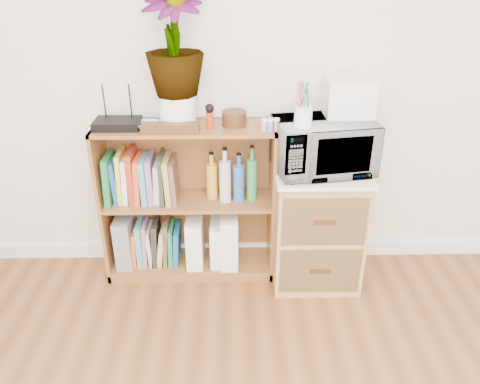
{
  "coord_description": "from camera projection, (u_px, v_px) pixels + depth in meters",
  "views": [
    {
      "loc": [
        -0.09,
        -0.34,
        1.79
      ],
      "look_at": [
        -0.05,
        1.95,
        0.62
      ],
      "focal_mm": 35.0,
      "sensor_mm": 36.0,
      "label": 1
    }
  ],
  "objects": [
    {
      "name": "skirting_board",
      "position": [
        247.0,
        249.0,
        3.09
      ],
      "size": [
        4.0,
        0.02,
        0.1
      ],
      "primitive_type": "cube",
      "color": "white",
      "rests_on": "ground"
    },
    {
      "name": "bookshelf",
      "position": [
        189.0,
        203.0,
        2.76
      ],
      "size": [
        1.0,
        0.3,
        0.95
      ],
      "primitive_type": "cube",
      "color": "brown",
      "rests_on": "ground"
    },
    {
      "name": "wicker_unit",
      "position": [
        316.0,
        226.0,
        2.76
      ],
      "size": [
        0.5,
        0.45,
        0.7
      ],
      "primitive_type": "cube",
      "color": "#9E7542",
      "rests_on": "ground"
    },
    {
      "name": "microwave",
      "position": [
        323.0,
        146.0,
        2.52
      ],
      "size": [
        0.57,
        0.43,
        0.28
      ],
      "primitive_type": "imported",
      "rotation": [
        0.0,
        0.0,
        0.17
      ],
      "color": "white",
      "rests_on": "wicker_unit"
    },
    {
      "name": "pen_cup",
      "position": [
        303.0,
        117.0,
        2.36
      ],
      "size": [
        0.09,
        0.09,
        0.1
      ],
      "primitive_type": "cylinder",
      "color": "white",
      "rests_on": "microwave"
    },
    {
      "name": "small_appliance",
      "position": [
        349.0,
        97.0,
        2.5
      ],
      "size": [
        0.25,
        0.21,
        0.2
      ],
      "primitive_type": "cube",
      "color": "white",
      "rests_on": "microwave"
    },
    {
      "name": "router",
      "position": [
        118.0,
        124.0,
        2.51
      ],
      "size": [
        0.25,
        0.17,
        0.04
      ],
      "primitive_type": "cube",
      "color": "black",
      "rests_on": "bookshelf"
    },
    {
      "name": "white_bowl",
      "position": [
        147.0,
        125.0,
        2.51
      ],
      "size": [
        0.13,
        0.13,
        0.03
      ],
      "primitive_type": "imported",
      "color": "silver",
      "rests_on": "bookshelf"
    },
    {
      "name": "plant_pot",
      "position": [
        178.0,
        110.0,
        2.53
      ],
      "size": [
        0.2,
        0.2,
        0.17
      ],
      "primitive_type": "cylinder",
      "color": "white",
      "rests_on": "bookshelf"
    },
    {
      "name": "potted_plant",
      "position": [
        174.0,
        42.0,
        2.36
      ],
      "size": [
        0.31,
        0.31,
        0.55
      ],
      "primitive_type": "imported",
      "color": "#356A2A",
      "rests_on": "plant_pot"
    },
    {
      "name": "trinket_box",
      "position": [
        171.0,
        128.0,
        2.45
      ],
      "size": [
        0.3,
        0.08,
        0.05
      ],
      "primitive_type": "cube",
      "color": "#3D2410",
      "rests_on": "bookshelf"
    },
    {
      "name": "kokeshi_doll",
      "position": [
        210.0,
        120.0,
        2.49
      ],
      "size": [
        0.04,
        0.04,
        0.09
      ],
      "primitive_type": "cylinder",
      "color": "#A22C14",
      "rests_on": "bookshelf"
    },
    {
      "name": "wooden_bowl",
      "position": [
        234.0,
        118.0,
        2.54
      ],
      "size": [
        0.13,
        0.13,
        0.08
      ],
      "primitive_type": "cylinder",
      "color": "#37200F",
      "rests_on": "bookshelf"
    },
    {
      "name": "paint_jars",
      "position": [
        270.0,
        126.0,
        2.46
      ],
      "size": [
        0.12,
        0.04,
        0.06
      ],
      "primitive_type": "cube",
      "color": "#DE7B85",
      "rests_on": "bookshelf"
    },
    {
      "name": "file_box",
      "position": [
        126.0,
        238.0,
        2.87
      ],
      "size": [
        0.1,
        0.26,
        0.32
      ],
      "primitive_type": "cube",
      "color": "gray",
      "rests_on": "bookshelf"
    },
    {
      "name": "magazine_holder_left",
      "position": [
        195.0,
        239.0,
        2.87
      ],
      "size": [
        0.1,
        0.25,
        0.31
      ],
      "primitive_type": "cube",
      "color": "white",
      "rests_on": "bookshelf"
    },
    {
      "name": "magazine_holder_mid",
      "position": [
        218.0,
        242.0,
        2.88
      ],
      "size": [
        0.09,
        0.22,
        0.27
      ],
      "primitive_type": "cube",
      "color": "white",
      "rests_on": "bookshelf"
    },
    {
      "name": "magazine_holder_right",
      "position": [
        229.0,
        237.0,
        2.87
      ],
      "size": [
        0.11,
        0.27,
        0.33
      ],
      "primitive_type": "cube",
      "color": "white",
      "rests_on": "bookshelf"
    },
    {
      "name": "cookbooks",
      "position": [
        141.0,
        178.0,
        2.69
      ],
      "size": [
        0.41,
        0.2,
        0.31
      ],
      "color": "#1C6B34",
      "rests_on": "bookshelf"
    },
    {
      "name": "liquor_bottles",
      "position": [
        232.0,
        175.0,
        2.69
      ],
      "size": [
        0.29,
        0.07,
        0.32
      ],
      "color": "gold",
      "rests_on": "bookshelf"
    },
    {
      "name": "lower_books",
      "position": [
        157.0,
        242.0,
        2.89
      ],
      "size": [
        0.29,
        0.19,
        0.29
      ],
      "color": "#ED5A29",
      "rests_on": "bookshelf"
    }
  ]
}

